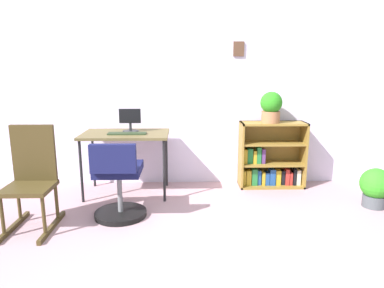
# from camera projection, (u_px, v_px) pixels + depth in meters

# --- Properties ---
(ground_plane) EXTENTS (6.24, 6.24, 0.00)m
(ground_plane) POSITION_uv_depth(u_px,v_px,m) (206.00, 273.00, 2.57)
(ground_plane) COLOR #AB858E
(wall_back) EXTENTS (5.20, 0.12, 2.46)m
(wall_back) POSITION_uv_depth(u_px,v_px,m) (196.00, 87.00, 4.41)
(wall_back) COLOR silver
(wall_back) RESTS_ON ground_plane
(desk) EXTENTS (0.99, 0.62, 0.73)m
(desk) POSITION_uv_depth(u_px,v_px,m) (126.00, 138.00, 4.07)
(desk) COLOR brown
(desk) RESTS_ON ground_plane
(monitor) EXTENTS (0.25, 0.19, 0.27)m
(monitor) POSITION_uv_depth(u_px,v_px,m) (130.00, 121.00, 4.10)
(monitor) COLOR #262628
(monitor) RESTS_ON desk
(keyboard) EXTENTS (0.43, 0.12, 0.02)m
(keyboard) POSITION_uv_depth(u_px,v_px,m) (127.00, 133.00, 3.97)
(keyboard) COLOR #283720
(keyboard) RESTS_ON desk
(office_chair) EXTENTS (0.52, 0.55, 0.80)m
(office_chair) POSITION_uv_depth(u_px,v_px,m) (118.00, 184.00, 3.44)
(office_chair) COLOR black
(office_chair) RESTS_ON ground_plane
(rocking_chair) EXTENTS (0.42, 0.64, 0.95)m
(rocking_chair) POSITION_uv_depth(u_px,v_px,m) (32.00, 177.00, 3.25)
(rocking_chair) COLOR #403218
(rocking_chair) RESTS_ON ground_plane
(bookshelf_low) EXTENTS (0.80, 0.30, 0.81)m
(bookshelf_low) POSITION_uv_depth(u_px,v_px,m) (270.00, 159.00, 4.42)
(bookshelf_low) COLOR olive
(bookshelf_low) RESTS_ON ground_plane
(potted_plant_on_shelf) EXTENTS (0.26, 0.26, 0.37)m
(potted_plant_on_shelf) POSITION_uv_depth(u_px,v_px,m) (271.00, 107.00, 4.23)
(potted_plant_on_shelf) COLOR #9E6642
(potted_plant_on_shelf) RESTS_ON bookshelf_low
(potted_plant_floor) EXTENTS (0.33, 0.33, 0.43)m
(potted_plant_floor) POSITION_uv_depth(u_px,v_px,m) (376.00, 187.00, 3.75)
(potted_plant_floor) COLOR #474C51
(potted_plant_floor) RESTS_ON ground_plane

